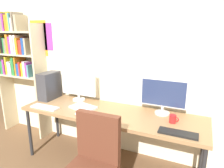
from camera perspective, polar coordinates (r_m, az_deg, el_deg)
wall_back at (r=2.79m, az=3.07°, el=6.03°), size 4.70×0.11×2.60m
desk at (r=2.59m, az=-0.46°, el=-8.84°), size 2.30×0.68×0.74m
bookshelf at (r=3.65m, az=-24.81°, el=7.05°), size 0.83×0.28×2.00m
monitor_left at (r=2.94m, az=-9.40°, el=-0.18°), size 0.55×0.18×0.43m
monitor_right at (r=2.51m, az=14.18°, el=-2.98°), size 0.56×0.18×0.44m
pc_tower at (r=3.12m, az=-17.13°, el=-0.45°), size 0.17×0.34×0.39m
keyboard_left at (r=2.83m, az=-18.26°, el=-6.19°), size 0.39×0.13×0.02m
keyboard_center at (r=2.37m, az=-2.81°, el=-9.58°), size 0.39×0.13×0.02m
keyboard_right at (r=2.16m, az=18.00°, el=-12.97°), size 0.38×0.13×0.02m
computer_mouse at (r=2.52m, az=-9.58°, el=-8.10°), size 0.06×0.10×0.03m
laptop_closed at (r=2.70m, az=-8.07°, el=-6.49°), size 0.36×0.29×0.02m
coffee_mug at (r=2.37m, az=16.70°, el=-9.35°), size 0.11×0.08×0.09m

